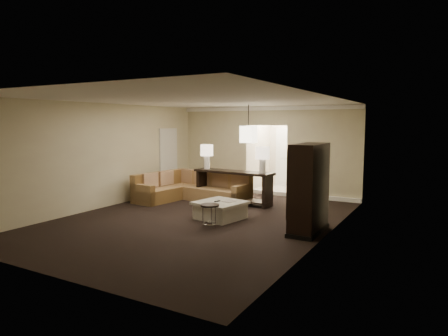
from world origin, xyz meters
The scene contains 19 objects.
ground centered at (0.00, 0.00, 0.00)m, with size 8.00×8.00×0.00m, color black.
wall_back centered at (0.00, 4.00, 1.40)m, with size 6.00×0.04×2.80m, color beige.
wall_front centered at (0.00, -4.00, 1.40)m, with size 6.00×0.04×2.80m, color beige.
wall_left centered at (-3.00, 0.00, 1.40)m, with size 0.04×8.00×2.80m, color beige.
wall_right centered at (3.00, 0.00, 1.40)m, with size 0.04×8.00×2.80m, color beige.
ceiling centered at (0.00, 0.00, 2.80)m, with size 6.00×8.00×0.02m, color white.
crown_molding centered at (0.00, 3.95, 2.73)m, with size 6.00×0.10×0.12m, color white.
baseboard centered at (0.00, 3.95, 0.06)m, with size 6.00×0.10×0.12m, color white.
side_door centered at (-2.97, 2.80, 1.05)m, with size 0.05×0.90×2.10m, color white.
foyer centered at (0.00, 5.34, 1.30)m, with size 1.44×2.02×2.80m.
sectional_sofa centered at (-1.51, 1.94, 0.33)m, with size 3.01×2.31×0.83m.
coffee_table centered at (0.41, 0.37, 0.21)m, with size 1.22×1.22×0.44m.
console_table centered at (-0.20, 2.16, 0.55)m, with size 2.44×0.73×0.93m.
armoire centered at (2.59, 0.24, 0.89)m, with size 0.55×1.29×1.86m.
drink_table centered at (0.61, -0.45, 0.37)m, with size 0.41×0.41×0.52m.
table_lamp_left centered at (-1.13, 2.23, 1.40)m, with size 0.37×0.37×0.71m.
table_lamp_right centered at (0.73, 2.09, 1.40)m, with size 0.37×0.37×0.71m.
pendant_light centered at (0.00, 2.70, 1.95)m, with size 0.38×0.38×1.09m.
person centered at (0.45, 5.60, 0.89)m, with size 0.64×0.43×1.78m, color beige.
Camera 1 is at (5.06, -7.73, 2.27)m, focal length 32.00 mm.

